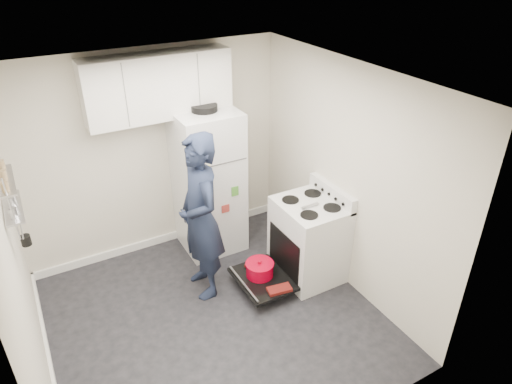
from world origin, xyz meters
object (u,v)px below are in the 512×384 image
electric_range (308,241)px  person (200,218)px  refrigerator (208,182)px  open_oven_door (261,274)px

electric_range → person: size_ratio=0.59×
electric_range → person: (-1.15, 0.35, 0.47)m
electric_range → refrigerator: size_ratio=0.59×
open_oven_door → person: bearing=150.3°
open_oven_door → person: size_ratio=0.38×
open_oven_door → person: person is taller
electric_range → refrigerator: 1.39m
electric_range → open_oven_door: electric_range is taller
open_oven_door → electric_range: bearing=-3.0°
refrigerator → person: 0.86m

